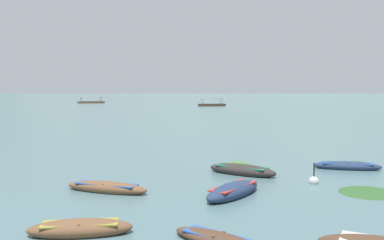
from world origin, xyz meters
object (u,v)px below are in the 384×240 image
Objects in this scene: rowboat_4 at (347,166)px; ferry_1 at (212,105)px; rowboat_5 at (233,191)px; mooring_buoy at (314,181)px; rowboat_0 at (80,229)px; rowboat_6 at (218,240)px; rowboat_8 at (242,170)px; ferry_0 at (91,102)px; rowboat_2 at (107,188)px.

rowboat_4 is 102.24m from ferry_1.
mooring_buoy is at bearing 32.02° from rowboat_5.
rowboat_0 is 4.35m from rowboat_6.
rowboat_8 is 3.91m from mooring_buoy.
ferry_0 is at bearing 106.34° from rowboat_0.
rowboat_5 is at bearing -4.92° from rowboat_2.
rowboat_0 is at bearing -73.66° from ferry_0.
rowboat_2 is 0.38× the size of ferry_0.
rowboat_4 is 143.03m from ferry_0.
rowboat_5 reaches higher than rowboat_8.
ferry_0 is at bearing 146.97° from ferry_1.
rowboat_5 is at bearing -147.98° from mooring_buoy.
rowboat_8 reaches higher than rowboat_6.
rowboat_2 is 1.04× the size of rowboat_4.
rowboat_5 is 3.27× the size of mooring_buoy.
rowboat_5 is at bearing -99.10° from rowboat_8.
rowboat_5 is 108.31m from ferry_1.
ferry_1 reaches higher than mooring_buoy.
rowboat_8 is 0.46× the size of ferry_1.
rowboat_0 is 16.43m from rowboat_4.
rowboat_8 is at bearing 81.71° from rowboat_6.
rowboat_6 is 151.64m from ferry_0.
ferry_1 reaches higher than rowboat_0.
rowboat_6 is at bearing -51.55° from rowboat_2.
rowboat_8 is at bearing 148.16° from mooring_buoy.
rowboat_4 is 3.39× the size of mooring_buoy.
rowboat_8 reaches higher than rowboat_2.
rowboat_2 reaches higher than rowboat_4.
rowboat_5 is (5.05, 4.94, 0.03)m from rowboat_0.
mooring_buoy is (3.32, -2.06, -0.10)m from rowboat_8.
mooring_buoy reaches higher than rowboat_2.
rowboat_4 is (11.96, 11.27, -0.01)m from rowboat_0.
rowboat_6 is at bearing -9.12° from rowboat_0.
ferry_0 is at bearing 112.21° from rowboat_4.
mooring_buoy is (4.81, 8.16, -0.03)m from rowboat_6.
mooring_buoy is at bearing -31.84° from rowboat_8.
rowboat_2 is at bearing -73.27° from ferry_0.
ferry_1 reaches higher than rowboat_5.
rowboat_8 is at bearing -70.35° from ferry_0.
rowboat_5 reaches higher than rowboat_0.
rowboat_6 is 2.66× the size of mooring_buoy.
rowboat_4 is at bearing 43.29° from rowboat_0.
rowboat_4 is at bearing 25.03° from rowboat_2.
rowboat_6 is 113.94m from ferry_1.
rowboat_0 is 5.45m from rowboat_2.
rowboat_2 is at bearing 128.45° from rowboat_6.
rowboat_0 is at bearing -92.36° from ferry_1.
ferry_0 is (-46.41, 144.36, 0.31)m from rowboat_6.
rowboat_2 is 7.80m from rowboat_6.
ferry_1 is (46.79, -30.42, 0.00)m from ferry_0.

